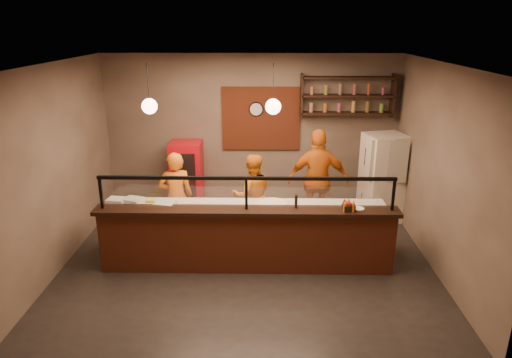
{
  "coord_description": "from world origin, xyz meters",
  "views": [
    {
      "loc": [
        0.26,
        -6.75,
        3.77
      ],
      "look_at": [
        0.14,
        0.3,
        1.34
      ],
      "focal_mm": 32.0,
      "sensor_mm": 36.0,
      "label": 1
    }
  ],
  "objects_px": {
    "cook_left": "(176,197)",
    "pizza_dough": "(272,203)",
    "red_cooler": "(187,177)",
    "condiment_caddy": "(349,208)",
    "cook_right": "(318,180)",
    "cook_mid": "(252,195)",
    "wall_clock": "(256,109)",
    "fridge": "(382,178)",
    "pepper_mill": "(296,201)"
  },
  "relations": [
    {
      "from": "wall_clock",
      "to": "cook_left",
      "type": "xyz_separation_m",
      "value": [
        -1.4,
        -1.66,
        -1.28
      ]
    },
    {
      "from": "fridge",
      "to": "pizza_dough",
      "type": "xyz_separation_m",
      "value": [
        -2.19,
        -1.44,
        0.03
      ]
    },
    {
      "from": "red_cooler",
      "to": "cook_left",
      "type": "bearing_deg",
      "value": -89.81
    },
    {
      "from": "cook_mid",
      "to": "pepper_mill",
      "type": "relative_size",
      "value": 7.36
    },
    {
      "from": "cook_left",
      "to": "fridge",
      "type": "bearing_deg",
      "value": 179.88
    },
    {
      "from": "wall_clock",
      "to": "condiment_caddy",
      "type": "bearing_deg",
      "value": -62.56
    },
    {
      "from": "cook_mid",
      "to": "fridge",
      "type": "bearing_deg",
      "value": -173.25
    },
    {
      "from": "fridge",
      "to": "pizza_dough",
      "type": "distance_m",
      "value": 2.62
    },
    {
      "from": "wall_clock",
      "to": "pizza_dough",
      "type": "xyz_separation_m",
      "value": [
        0.31,
        -2.13,
        -1.19
      ]
    },
    {
      "from": "fridge",
      "to": "pizza_dough",
      "type": "relative_size",
      "value": 3.55
    },
    {
      "from": "wall_clock",
      "to": "fridge",
      "type": "distance_m",
      "value": 2.87
    },
    {
      "from": "cook_left",
      "to": "cook_right",
      "type": "bearing_deg",
      "value": 177.7
    },
    {
      "from": "cook_mid",
      "to": "fridge",
      "type": "height_order",
      "value": "fridge"
    },
    {
      "from": "pizza_dough",
      "to": "cook_left",
      "type": "bearing_deg",
      "value": 164.82
    },
    {
      "from": "wall_clock",
      "to": "pepper_mill",
      "type": "relative_size",
      "value": 1.42
    },
    {
      "from": "red_cooler",
      "to": "wall_clock",
      "type": "bearing_deg",
      "value": 11.28
    },
    {
      "from": "cook_mid",
      "to": "pizza_dough",
      "type": "distance_m",
      "value": 0.78
    },
    {
      "from": "cook_left",
      "to": "red_cooler",
      "type": "bearing_deg",
      "value": -102.99
    },
    {
      "from": "cook_right",
      "to": "pizza_dough",
      "type": "xyz_separation_m",
      "value": [
        -0.88,
        -1.0,
        -0.06
      ]
    },
    {
      "from": "cook_right",
      "to": "fridge",
      "type": "height_order",
      "value": "cook_right"
    },
    {
      "from": "cook_mid",
      "to": "cook_right",
      "type": "height_order",
      "value": "cook_right"
    },
    {
      "from": "pepper_mill",
      "to": "cook_mid",
      "type": "bearing_deg",
      "value": 119.54
    },
    {
      "from": "wall_clock",
      "to": "cook_mid",
      "type": "relative_size",
      "value": 0.19
    },
    {
      "from": "cook_mid",
      "to": "cook_left",
      "type": "bearing_deg",
      "value": -0.46
    },
    {
      "from": "red_cooler",
      "to": "pepper_mill",
      "type": "relative_size",
      "value": 7.03
    },
    {
      "from": "red_cooler",
      "to": "pizza_dough",
      "type": "distance_m",
      "value": 2.51
    },
    {
      "from": "cook_right",
      "to": "wall_clock",
      "type": "bearing_deg",
      "value": -42.85
    },
    {
      "from": "condiment_caddy",
      "to": "cook_mid",
      "type": "bearing_deg",
      "value": 137.93
    },
    {
      "from": "fridge",
      "to": "condiment_caddy",
      "type": "height_order",
      "value": "fridge"
    },
    {
      "from": "pizza_dough",
      "to": "pepper_mill",
      "type": "relative_size",
      "value": 2.33
    },
    {
      "from": "cook_mid",
      "to": "pepper_mill",
      "type": "bearing_deg",
      "value": 109.79
    },
    {
      "from": "fridge",
      "to": "red_cooler",
      "type": "height_order",
      "value": "fridge"
    },
    {
      "from": "cook_mid",
      "to": "fridge",
      "type": "distance_m",
      "value": 2.66
    },
    {
      "from": "cook_left",
      "to": "condiment_caddy",
      "type": "bearing_deg",
      "value": 144.12
    },
    {
      "from": "cook_right",
      "to": "cook_left",
      "type": "bearing_deg",
      "value": 12.47
    },
    {
      "from": "red_cooler",
      "to": "condiment_caddy",
      "type": "relative_size",
      "value": 8.28
    },
    {
      "from": "red_cooler",
      "to": "condiment_caddy",
      "type": "bearing_deg",
      "value": -41.84
    },
    {
      "from": "wall_clock",
      "to": "pizza_dough",
      "type": "height_order",
      "value": "wall_clock"
    },
    {
      "from": "cook_left",
      "to": "pizza_dough",
      "type": "height_order",
      "value": "cook_left"
    },
    {
      "from": "red_cooler",
      "to": "pizza_dough",
      "type": "bearing_deg",
      "value": -47.36
    },
    {
      "from": "cook_left",
      "to": "cook_mid",
      "type": "height_order",
      "value": "cook_left"
    },
    {
      "from": "cook_mid",
      "to": "pizza_dough",
      "type": "relative_size",
      "value": 3.16
    },
    {
      "from": "cook_left",
      "to": "condiment_caddy",
      "type": "distance_m",
      "value": 3.08
    },
    {
      "from": "wall_clock",
      "to": "red_cooler",
      "type": "relative_size",
      "value": 0.2
    },
    {
      "from": "cook_right",
      "to": "red_cooler",
      "type": "relative_size",
      "value": 1.31
    },
    {
      "from": "fridge",
      "to": "condiment_caddy",
      "type": "relative_size",
      "value": 9.74
    },
    {
      "from": "fridge",
      "to": "red_cooler",
      "type": "relative_size",
      "value": 1.18
    },
    {
      "from": "red_cooler",
      "to": "pepper_mill",
      "type": "bearing_deg",
      "value": -49.83
    },
    {
      "from": "pizza_dough",
      "to": "condiment_caddy",
      "type": "relative_size",
      "value": 2.74
    },
    {
      "from": "cook_left",
      "to": "red_cooler",
      "type": "xyz_separation_m",
      "value": [
        -0.03,
        1.35,
        -0.08
      ]
    }
  ]
}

